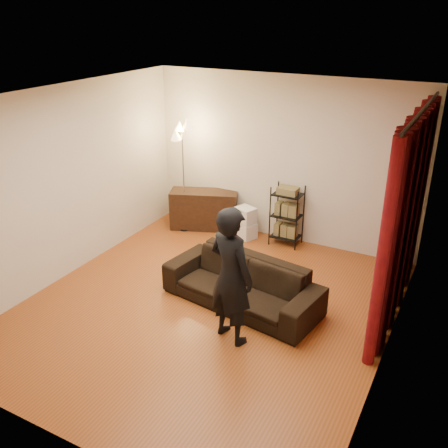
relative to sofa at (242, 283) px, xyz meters
The scene contains 14 objects.
floor 0.56m from the sofa, 140.40° to the right, with size 5.00×5.00×0.00m, color brown.
ceiling 2.44m from the sofa, 140.40° to the right, with size 5.00×5.00×0.00m, color white.
wall_back 2.46m from the sofa, 99.39° to the left, with size 5.00×5.00×0.00m, color beige.
wall_front 3.01m from the sofa, 97.39° to the right, with size 5.00×5.00×0.00m, color beige.
wall_left 2.83m from the sofa, behind, with size 5.00×5.00×0.00m, color beige.
wall_right 2.18m from the sofa, ahead, with size 5.00×5.00×0.00m, color beige.
curtain_rod 3.01m from the sofa, 24.77° to the left, with size 0.04×0.04×2.65m, color black.
curtain 2.18m from the sofa, 25.01° to the left, with size 0.22×2.65×2.55m, color #640C0B, non-canonical shape.
sofa is the anchor object (origin of this frame).
person 0.92m from the sofa, 73.78° to the right, with size 0.61×0.40×1.67m, color black.
media_cabinet 2.56m from the sofa, 131.21° to the left, with size 1.16×0.44×0.68m, color #331E11.
storage_boxes 2.06m from the sofa, 114.57° to the left, with size 0.33×0.26×0.55m, color silver, non-canonical shape.
wire_shelf 1.99m from the sofa, 94.65° to the left, with size 0.46×0.32×1.01m, color black, non-canonical shape.
floor_lamp 2.68m from the sofa, 138.78° to the left, with size 0.34×0.34×1.90m, color silver, non-canonical shape.
Camera 1 is at (2.81, -4.80, 3.64)m, focal length 40.00 mm.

